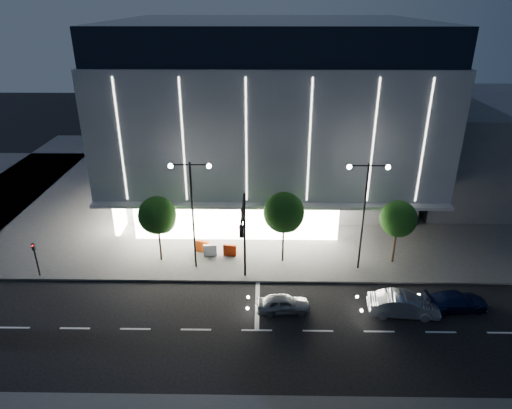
{
  "coord_description": "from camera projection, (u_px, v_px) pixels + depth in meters",
  "views": [
    {
      "loc": [
        2.33,
        -25.28,
        19.84
      ],
      "look_at": [
        1.81,
        7.45,
        5.0
      ],
      "focal_mm": 32.0,
      "sensor_mm": 36.0,
      "label": 1
    }
  ],
  "objects": [
    {
      "name": "sidewalk_museum",
      "position": [
        286.0,
        184.0,
        53.0
      ],
      "size": [
        70.0,
        40.0,
        0.15
      ],
      "primitive_type": "cube",
      "color": "#474747",
      "rests_on": "ground"
    },
    {
      "name": "barrier_a",
      "position": [
        203.0,
        246.0,
        38.67
      ],
      "size": [
        1.13,
        0.5,
        1.0
      ],
      "primitive_type": "cube",
      "rotation": [
        0.0,
        0.0,
        -0.23
      ],
      "color": "#FE520E",
      "rests_on": "sidewalk_museum"
    },
    {
      "name": "car_second",
      "position": [
        403.0,
        305.0,
        31.09
      ],
      "size": [
        4.85,
        1.99,
        1.56
      ],
      "primitive_type": "imported",
      "rotation": [
        0.0,
        0.0,
        1.5
      ],
      "color": "#B8B9C1",
      "rests_on": "ground"
    },
    {
      "name": "tree_left",
      "position": [
        158.0,
        217.0,
        36.07
      ],
      "size": [
        3.02,
        3.02,
        5.72
      ],
      "color": "black",
      "rests_on": "ground"
    },
    {
      "name": "tree_right",
      "position": [
        398.0,
        221.0,
        35.85
      ],
      "size": [
        2.91,
        2.91,
        5.51
      ],
      "color": "black",
      "rests_on": "ground"
    },
    {
      "name": "barrier_c",
      "position": [
        230.0,
        250.0,
        38.05
      ],
      "size": [
        1.12,
        0.39,
        1.0
      ],
      "primitive_type": "cube",
      "rotation": [
        0.0,
        0.0,
        -0.13
      ],
      "color": "red",
      "rests_on": "sidewalk_museum"
    },
    {
      "name": "ped_signal_far",
      "position": [
        36.0,
        256.0,
        34.79
      ],
      "size": [
        0.22,
        0.24,
        3.0
      ],
      "color": "black",
      "rests_on": "ground"
    },
    {
      "name": "car_lead",
      "position": [
        283.0,
        304.0,
        31.41
      ],
      "size": [
        3.85,
        1.8,
        1.27
      ],
      "primitive_type": "imported",
      "rotation": [
        0.0,
        0.0,
        1.65
      ],
      "color": "#95989C",
      "rests_on": "ground"
    },
    {
      "name": "traffic_mast",
      "position": [
        244.0,
        228.0,
        32.2
      ],
      "size": [
        0.33,
        5.89,
        7.07
      ],
      "color": "black",
      "rests_on": "ground"
    },
    {
      "name": "museum",
      "position": [
        269.0,
        109.0,
        47.69
      ],
      "size": [
        30.0,
        25.8,
        18.0
      ],
      "color": "#4C4C51",
      "rests_on": "ground"
    },
    {
      "name": "street_lamp_west",
      "position": [
        192.0,
        200.0,
        34.3
      ],
      "size": [
        3.16,
        0.36,
        9.0
      ],
      "color": "black",
      "rests_on": "ground"
    },
    {
      "name": "tree_mid",
      "position": [
        284.0,
        215.0,
        35.8
      ],
      "size": [
        3.25,
        3.25,
        6.15
      ],
      "color": "black",
      "rests_on": "ground"
    },
    {
      "name": "street_lamp_east",
      "position": [
        365.0,
        202.0,
        34.11
      ],
      "size": [
        3.16,
        0.36,
        9.0
      ],
      "color": "black",
      "rests_on": "ground"
    },
    {
      "name": "barrier_d",
      "position": [
        210.0,
        250.0,
        38.05
      ],
      "size": [
        1.12,
        0.37,
        1.0
      ],
      "primitive_type": "cube",
      "rotation": [
        0.0,
        0.0,
        0.11
      ],
      "color": "white",
      "rests_on": "sidewalk_museum"
    },
    {
      "name": "annex_building",
      "position": [
        476.0,
        145.0,
        50.67
      ],
      "size": [
        16.0,
        20.0,
        10.0
      ],
      "primitive_type": "cube",
      "color": "#4C4C51",
      "rests_on": "ground"
    },
    {
      "name": "ground",
      "position": [
        228.0,
        315.0,
        31.25
      ],
      "size": [
        160.0,
        160.0,
        0.0
      ],
      "primitive_type": "plane",
      "color": "black",
      "rests_on": "ground"
    },
    {
      "name": "car_third",
      "position": [
        457.0,
        301.0,
        31.69
      ],
      "size": [
        4.53,
        2.24,
        1.26
      ],
      "primitive_type": "imported",
      "rotation": [
        0.0,
        0.0,
        1.68
      ],
      "color": "#121B43",
      "rests_on": "ground"
    }
  ]
}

